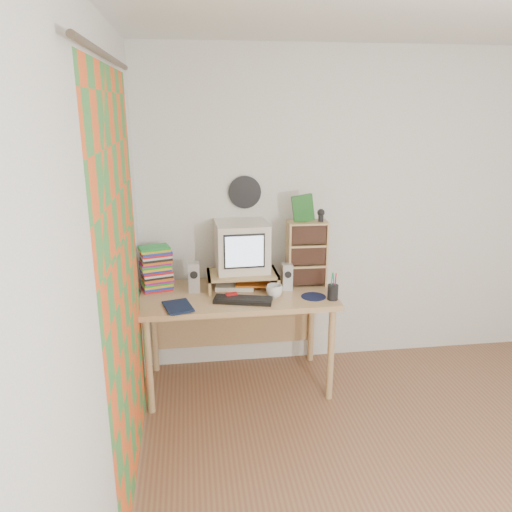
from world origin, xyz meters
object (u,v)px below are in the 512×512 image
object	(u,v)px
desk	(237,306)
dvd_stack	(156,270)
mug	(274,291)
crt_monitor	(242,247)
keyboard	(243,300)
cd_rack	(307,253)
diary	(165,307)

from	to	relation	value
desk	dvd_stack	xyz separation A→B (m)	(-0.58, 0.08, 0.28)
desk	mug	xyz separation A→B (m)	(0.25, -0.19, 0.18)
desk	crt_monitor	bearing A→B (deg)	57.36
mug	crt_monitor	bearing A→B (deg)	125.83
crt_monitor	dvd_stack	bearing A→B (deg)	178.23
keyboard	cd_rack	bearing A→B (deg)	44.30
crt_monitor	keyboard	xyz separation A→B (m)	(-0.03, -0.33, -0.29)
desk	diary	size ratio (longest dim) A/B	6.57
keyboard	diary	distance (m)	0.54
mug	diary	world-z (taller)	mug
mug	diary	size ratio (longest dim) A/B	0.55
crt_monitor	keyboard	bearing A→B (deg)	-97.71
desk	cd_rack	distance (m)	0.66
mug	keyboard	bearing A→B (deg)	-166.82
crt_monitor	diary	size ratio (longest dim) A/B	1.79
crt_monitor	keyboard	distance (m)	0.44
keyboard	mug	distance (m)	0.24
mug	dvd_stack	bearing A→B (deg)	161.96
dvd_stack	keyboard	bearing A→B (deg)	-44.28
desk	mug	bearing A→B (deg)	-36.57
crt_monitor	desk	bearing A→B (deg)	-124.69
crt_monitor	mug	world-z (taller)	crt_monitor
cd_rack	mug	xyz separation A→B (m)	(-0.29, -0.24, -0.20)
diary	keyboard	bearing A→B (deg)	-6.26
diary	crt_monitor	bearing A→B (deg)	21.37
dvd_stack	cd_rack	world-z (taller)	cd_rack
dvd_stack	cd_rack	xyz separation A→B (m)	(1.12, -0.04, 0.10)
desk	keyboard	world-z (taller)	keyboard
keyboard	diary	bearing A→B (deg)	-157.14
desk	diary	distance (m)	0.62
mug	diary	bearing A→B (deg)	-170.51
crt_monitor	cd_rack	bearing A→B (deg)	-6.74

